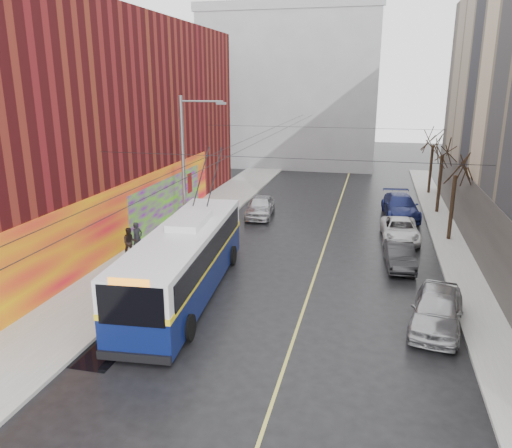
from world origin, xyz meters
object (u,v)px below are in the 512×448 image
Objects in this scene: tree_far at (434,136)px; parked_car_c at (400,230)px; parked_car_d at (400,206)px; pedestrian_a at (138,238)px; following_car at (260,206)px; tree_near at (457,163)px; streetlight_pole at (186,172)px; parked_car_a at (437,309)px; pedestrian_c at (175,226)px; tree_mid at (444,144)px; parked_car_b at (400,255)px; pedestrian_b at (130,242)px; trolleybus at (185,260)px.

parked_car_c is (-3.01, -14.53, -4.46)m from tree_far.
pedestrian_a is at bearing -146.56° from parked_car_d.
tree_near is at bearing -17.50° from following_car.
streetlight_pole reaches higher than pedestrian_a.
parked_car_a is at bearing -94.34° from tree_far.
streetlight_pole is 16.28m from tree_near.
pedestrian_a is at bearing 171.82° from parked_car_a.
tree_far is 25.00m from pedestrian_c.
parked_car_d reaches higher than parked_car_a.
pedestrian_a is (-4.85, -10.22, 0.31)m from following_car.
tree_mid is 13.68m from parked_car_b.
streetlight_pole reaches higher than pedestrian_b.
pedestrian_a is (-14.97, -12.52, 0.27)m from parked_car_d.
parked_car_b is 12.87m from following_car.
parked_car_c is 14.22m from pedestrian_c.
streetlight_pole is 5.09m from pedestrian_b.
parked_car_c is (-3.01, -0.53, -4.30)m from tree_near.
pedestrian_c is at bearing 35.35° from pedestrian_b.
trolleybus is 2.69× the size of parked_car_c.
parked_car_d is at bearing 3.35° from pedestrian_b.
parked_car_a is 2.81× the size of pedestrian_b.
following_car is at bearing 134.98° from parked_car_b.
parked_car_c is at bearing 42.75° from trolleybus.
streetlight_pole reaches higher than parked_car_b.
parked_car_c is 0.85× the size of parked_car_d.
pedestrian_c is at bearing 169.95° from parked_car_b.
following_car is 2.82× the size of pedestrian_c.
pedestrian_c is at bearing 111.05° from trolleybus.
tree_near reaches higher than following_car.
tree_mid reaches higher than parked_car_b.
parked_car_d is (10.39, 16.83, -0.88)m from trolleybus.
following_car is 2.45× the size of pedestrian_a.
following_car is at bearing -3.51° from pedestrian_a.
tree_near is at bearing -90.00° from tree_far.
streetlight_pole is 10.08m from following_car.
tree_far reaches higher than parked_car_c.
streetlight_pole is 12.66m from parked_car_b.
parked_car_d is (-2.79, -8.74, -4.31)m from tree_far.
parked_car_a is 18.82m from following_car.
tree_far is at bearing 76.65° from parked_car_b.
parked_car_c is at bearing -101.70° from tree_far.
tree_near reaches higher than pedestrian_c.
pedestrian_c reaches higher than parked_car_d.
streetlight_pole is at bearing -4.63° from pedestrian_b.
tree_mid is 1.44× the size of following_car.
following_car is at bearing 167.10° from tree_near.
streetlight_pole is 4.75× the size of pedestrian_a.
pedestrian_b is at bearing 173.84° from parked_car_a.
trolleybus is 7.65× the size of pedestrian_b.
tree_mid is at bearing 90.00° from tree_near.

